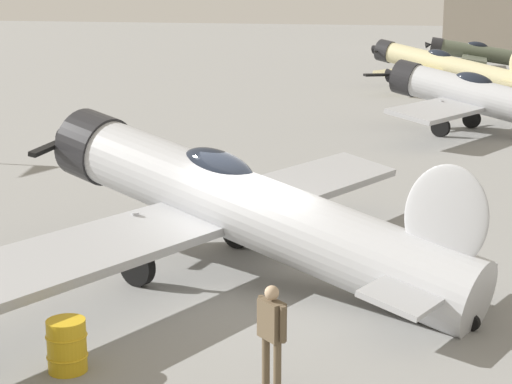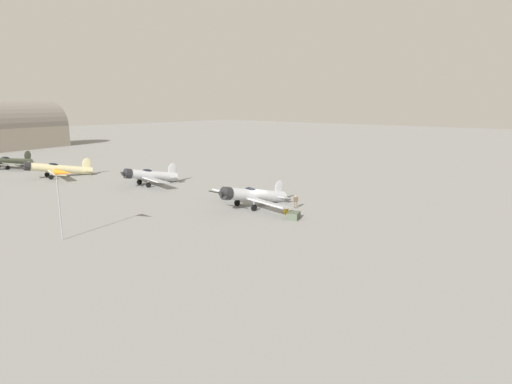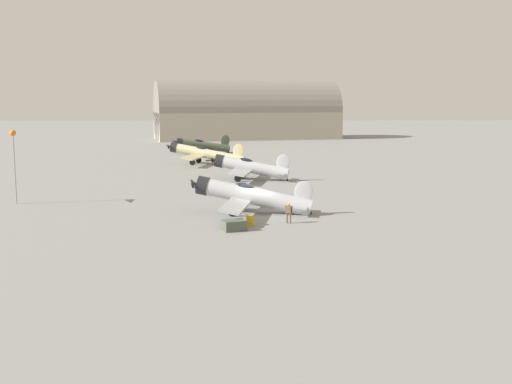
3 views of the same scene
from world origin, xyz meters
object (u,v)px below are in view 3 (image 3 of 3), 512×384
at_px(airplane_foreground, 250,196).
at_px(airplane_far_line, 205,154).
at_px(ground_crew_mechanic, 289,211).
at_px(windsock_mast, 12,137).
at_px(airplane_outer_stand, 201,145).
at_px(fuel_drum, 250,220).
at_px(airplane_mid_apron, 249,167).
at_px(equipment_crate, 234,225).

xyz_separation_m(airplane_foreground, airplane_far_line, (-39.17, -5.82, 0.04)).
bearing_deg(ground_crew_mechanic, airplane_far_line, -139.88).
bearing_deg(windsock_mast, airplane_foreground, 78.25).
bearing_deg(ground_crew_mechanic, airplane_outer_stand, -141.66).
bearing_deg(fuel_drum, airplane_outer_stand, -173.29).
xyz_separation_m(airplane_outer_stand, ground_crew_mechanic, (61.03, 10.28, -0.42)).
distance_m(airplane_mid_apron, airplane_far_line, 18.90).
relative_size(ground_crew_mechanic, windsock_mast, 0.23).
xyz_separation_m(airplane_foreground, airplane_outer_stand, (-56.68, -7.37, -0.09)).
relative_size(fuel_drum, windsock_mast, 0.12).
height_order(airplane_far_line, equipment_crate, airplane_far_line).
distance_m(equipment_crate, windsock_mast, 23.31).
bearing_deg(airplane_outer_stand, equipment_crate, 83.48).
relative_size(airplane_mid_apron, ground_crew_mechanic, 7.34).
bearing_deg(airplane_foreground, airplane_outer_stand, -73.38).
height_order(airplane_foreground, airplane_far_line, airplane_far_line).
height_order(equipment_crate, fuel_drum, fuel_drum).
bearing_deg(airplane_far_line, equipment_crate, 108.49).
height_order(airplane_foreground, ground_crew_mechanic, airplane_foreground).
relative_size(airplane_outer_stand, fuel_drum, 15.99).
height_order(airplane_far_line, ground_crew_mechanic, airplane_far_line).
relative_size(airplane_far_line, airplane_outer_stand, 0.98).
bearing_deg(airplane_far_line, airplane_foreground, 111.30).
height_order(airplane_outer_stand, ground_crew_mechanic, airplane_outer_stand).
bearing_deg(fuel_drum, airplane_foreground, 178.93).
bearing_deg(airplane_far_line, windsock_mast, 79.58).
xyz_separation_m(equipment_crate, fuel_drum, (-1.85, 1.16, 0.02)).
relative_size(airplane_foreground, fuel_drum, 16.68).
bearing_deg(ground_crew_mechanic, airplane_foreground, -117.42).
bearing_deg(equipment_crate, airplane_foreground, 169.79).
xyz_separation_m(airplane_foreground, ground_crew_mechanic, (4.35, 2.91, -0.52)).
bearing_deg(airplane_foreground, windsock_mast, -2.54).
height_order(ground_crew_mechanic, equipment_crate, ground_crew_mechanic).
bearing_deg(airplane_outer_stand, ground_crew_mechanic, 87.56).
height_order(airplane_mid_apron, airplane_outer_stand, airplane_mid_apron).
relative_size(airplane_mid_apron, airplane_far_line, 0.91).
bearing_deg(airplane_far_line, airplane_mid_apron, 121.46).
distance_m(airplane_mid_apron, ground_crew_mechanic, 25.76).
bearing_deg(airplane_outer_stand, windsock_mast, 63.60).
bearing_deg(airplane_outer_stand, fuel_drum, 84.70).
relative_size(airplane_outer_stand, equipment_crate, 6.60).
distance_m(airplane_outer_stand, fuel_drum, 62.25).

